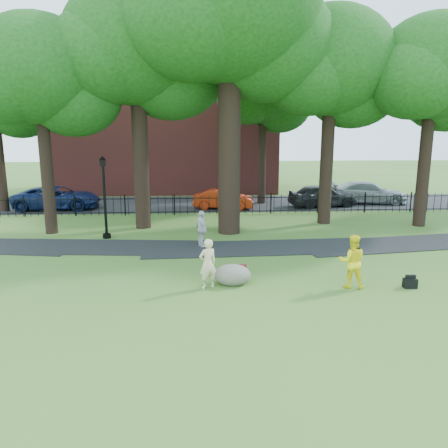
{
  "coord_description": "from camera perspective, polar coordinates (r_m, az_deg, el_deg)",
  "views": [
    {
      "loc": [
        -1.66,
        -14.62,
        5.11
      ],
      "look_at": [
        -0.58,
        2.0,
        1.53
      ],
      "focal_mm": 35.0,
      "sensor_mm": 36.0,
      "label": 1
    }
  ],
  "objects": [
    {
      "name": "pedestrian",
      "position": [
        19.34,
        -2.95,
        -0.67
      ],
      "size": [
        0.77,
        1.05,
        1.65
      ],
      "primitive_type": "imported",
      "rotation": [
        0.0,
        0.0,
        2.0
      ],
      "color": "silver",
      "rests_on": "ground"
    },
    {
      "name": "big_tree",
      "position": [
        22.36,
        1.08,
        25.14
      ],
      "size": [
        10.08,
        8.61,
        14.37
      ],
      "color": "black",
      "rests_on": "ground"
    },
    {
      "name": "ground",
      "position": [
        15.57,
        2.63,
        -7.03
      ],
      "size": [
        120.0,
        120.0,
        0.0
      ],
      "primitive_type": "plane",
      "color": "#395E20",
      "rests_on": "ground"
    },
    {
      "name": "iron_fence",
      "position": [
        27.05,
        -0.14,
        2.54
      ],
      "size": [
        44.0,
        0.04,
        1.2
      ],
      "color": "black",
      "rests_on": "ground"
    },
    {
      "name": "boulder",
      "position": [
        14.87,
        1.11,
        -6.46
      ],
      "size": [
        1.39,
        1.13,
        0.73
      ],
      "primitive_type": "ellipsoid",
      "rotation": [
        0.0,
        0.0,
        0.16
      ],
      "color": "slate",
      "rests_on": "ground"
    },
    {
      "name": "tree_row",
      "position": [
        23.32,
        1.78,
        19.63
      ],
      "size": [
        26.82,
        7.96,
        12.42
      ],
      "color": "black",
      "rests_on": "ground"
    },
    {
      "name": "backpack",
      "position": [
        15.81,
        23.13,
        -7.12
      ],
      "size": [
        0.44,
        0.29,
        0.32
      ],
      "primitive_type": "cube",
      "rotation": [
        0.0,
        0.0,
        -0.05
      ],
      "color": "black",
      "rests_on": "ground"
    },
    {
      "name": "silver_car",
      "position": [
        32.8,
        18.28,
        3.93
      ],
      "size": [
        5.57,
        2.86,
        1.55
      ],
      "primitive_type": "imported",
      "rotation": [
        0.0,
        0.0,
        1.44
      ],
      "color": "gray",
      "rests_on": "ground"
    },
    {
      "name": "red_bag",
      "position": [
        16.27,
        2.33,
        -5.75
      ],
      "size": [
        0.38,
        0.29,
        0.23
      ],
      "primitive_type": "cube",
      "rotation": [
        0.0,
        0.0,
        -0.25
      ],
      "color": "maroon",
      "rests_on": "ground"
    },
    {
      "name": "grey_car",
      "position": [
        30.51,
        12.7,
        3.66
      ],
      "size": [
        4.75,
        2.5,
        1.54
      ],
      "primitive_type": "imported",
      "rotation": [
        0.0,
        0.0,
        1.73
      ],
      "color": "black",
      "rests_on": "ground"
    },
    {
      "name": "footpath",
      "position": [
        19.39,
        4.31,
        -3.17
      ],
      "size": [
        36.07,
        3.85,
        0.03
      ],
      "primitive_type": "cube",
      "rotation": [
        0.0,
        0.0,
        0.03
      ],
      "color": "black",
      "rests_on": "ground"
    },
    {
      "name": "brick_building",
      "position": [
        38.7,
        -7.38,
        13.36
      ],
      "size": [
        18.0,
        8.0,
        12.0
      ],
      "primitive_type": "cube",
      "color": "maroon",
      "rests_on": "ground"
    },
    {
      "name": "lamppost",
      "position": [
        21.52,
        -15.32,
        3.21
      ],
      "size": [
        0.39,
        0.39,
        3.93
      ],
      "rotation": [
        0.0,
        0.0,
        0.07
      ],
      "color": "black",
      "rests_on": "ground"
    },
    {
      "name": "navy_van",
      "position": [
        30.79,
        -20.94,
        3.22
      ],
      "size": [
        5.55,
        2.63,
        1.53
      ],
      "primitive_type": "imported",
      "rotation": [
        0.0,
        0.0,
        1.59
      ],
      "color": "#0E1B47",
      "rests_on": "ground"
    },
    {
      "name": "man",
      "position": [
        14.98,
        16.38,
        -4.7
      ],
      "size": [
        0.99,
        0.84,
        1.79
      ],
      "primitive_type": "imported",
      "rotation": [
        0.0,
        0.0,
        2.93
      ],
      "color": "yellow",
      "rests_on": "ground"
    },
    {
      "name": "woman",
      "position": [
        14.35,
        -2.15,
        -5.2
      ],
      "size": [
        0.72,
        0.62,
        1.67
      ],
      "primitive_type": "imported",
      "rotation": [
        0.0,
        0.0,
        3.57
      ],
      "color": "beige",
      "rests_on": "ground"
    },
    {
      "name": "street",
      "position": [
        31.09,
        -0.6,
        2.68
      ],
      "size": [
        80.0,
        7.0,
        0.02
      ],
      "primitive_type": "cube",
      "color": "black",
      "rests_on": "ground"
    },
    {
      "name": "red_sedan",
      "position": [
        28.93,
        -0.09,
        3.27
      ],
      "size": [
        4.1,
        1.9,
        1.3
      ],
      "primitive_type": "imported",
      "rotation": [
        0.0,
        0.0,
        1.43
      ],
      "color": "#A5250C",
      "rests_on": "ground"
    }
  ]
}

